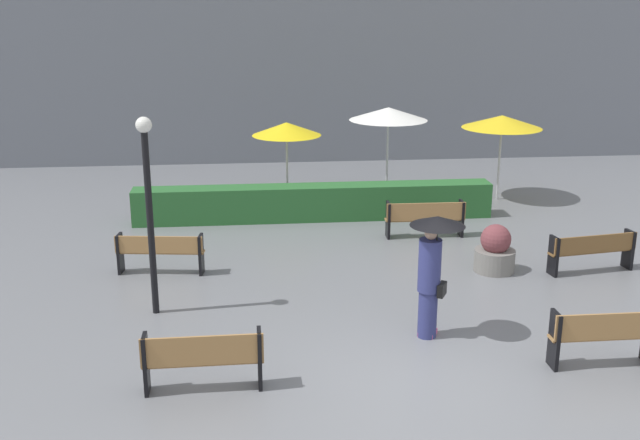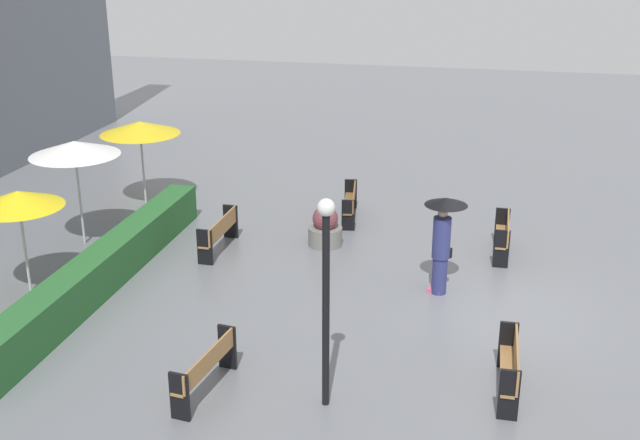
# 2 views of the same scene
# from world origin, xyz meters

# --- Properties ---
(ground_plane) EXTENTS (60.00, 60.00, 0.00)m
(ground_plane) POSITION_xyz_m (0.00, 0.00, 0.00)
(ground_plane) COLOR slate
(bench_near_left) EXTENTS (1.76, 0.35, 0.91)m
(bench_near_left) POSITION_xyz_m (-3.07, -0.24, 0.54)
(bench_near_left) COLOR #9E7242
(bench_near_left) RESTS_ON ground
(bench_near_right) EXTENTS (1.66, 0.35, 0.92)m
(bench_near_right) POSITION_xyz_m (3.06, -0.07, 0.55)
(bench_near_right) COLOR #9E7242
(bench_near_right) RESTS_ON ground
(bench_back_row) EXTENTS (1.89, 0.40, 0.87)m
(bench_back_row) POSITION_xyz_m (1.82, 6.64, 0.51)
(bench_back_row) COLOR #9E7242
(bench_back_row) RESTS_ON ground
(bench_far_right) EXTENTS (1.91, 0.61, 0.83)m
(bench_far_right) POSITION_xyz_m (4.74, 3.95, 0.50)
(bench_far_right) COLOR brown
(bench_far_right) RESTS_ON ground
(bench_far_left) EXTENTS (1.83, 0.56, 0.84)m
(bench_far_left) POSITION_xyz_m (-4.20, 4.74, 0.51)
(bench_far_left) COLOR #9E7242
(bench_far_left) RESTS_ON ground
(pedestrian_with_umbrella) EXTENTS (0.91, 0.91, 2.14)m
(pedestrian_with_umbrella) POSITION_xyz_m (0.64, 1.23, 1.34)
(pedestrian_with_umbrella) COLOR navy
(pedestrian_with_umbrella) RESTS_ON ground
(planter_pot) EXTENTS (0.84, 0.84, 1.01)m
(planter_pot) POSITION_xyz_m (2.75, 4.22, 0.43)
(planter_pot) COLOR slate
(planter_pot) RESTS_ON ground
(lamp_post) EXTENTS (0.28, 0.28, 3.59)m
(lamp_post) POSITION_xyz_m (-4.08, 2.72, 2.22)
(lamp_post) COLOR black
(lamp_post) RESTS_ON ground
(patio_umbrella_yellow) EXTENTS (1.87, 1.87, 2.29)m
(patio_umbrella_yellow) POSITION_xyz_m (-1.28, 9.88, 2.11)
(patio_umbrella_yellow) COLOR silver
(patio_umbrella_yellow) RESTS_ON ground
(patio_umbrella_white) EXTENTS (2.16, 2.16, 2.62)m
(patio_umbrella_white) POSITION_xyz_m (1.53, 10.11, 2.44)
(patio_umbrella_white) COLOR silver
(patio_umbrella_white) RESTS_ON ground
(patio_umbrella_yellow_far) EXTENTS (2.21, 2.21, 2.39)m
(patio_umbrella_yellow_far) POSITION_xyz_m (4.68, 9.89, 2.21)
(patio_umbrella_yellow_far) COLOR silver
(patio_umbrella_yellow_far) RESTS_ON ground
(hedge_strip) EXTENTS (9.18, 0.70, 0.90)m
(hedge_strip) POSITION_xyz_m (-0.67, 8.40, 0.45)
(hedge_strip) COLOR #28602D
(hedge_strip) RESTS_ON ground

